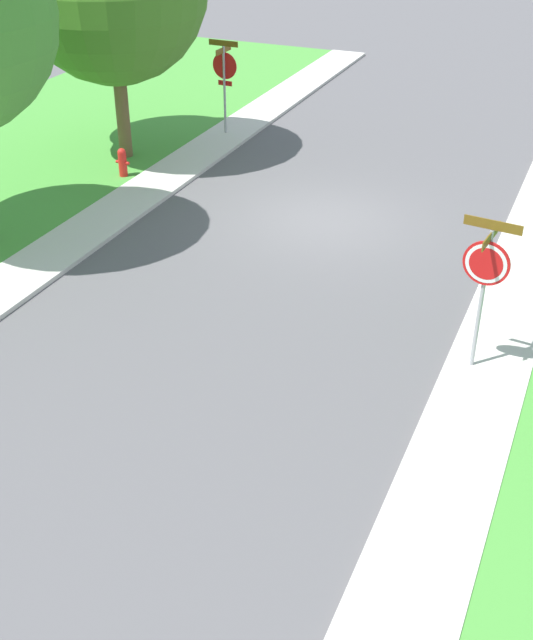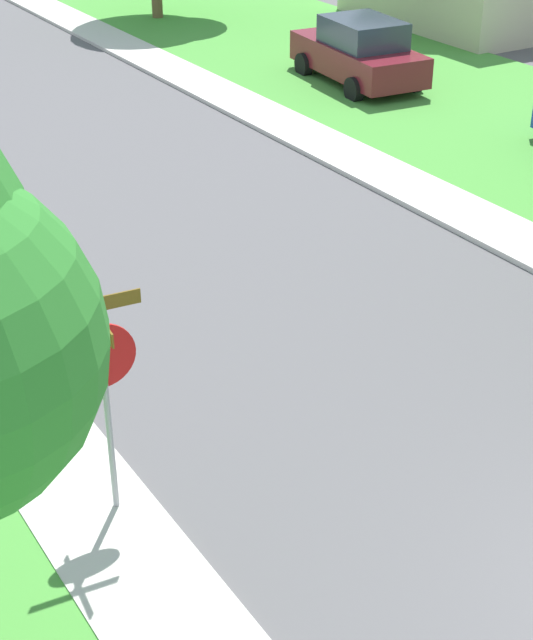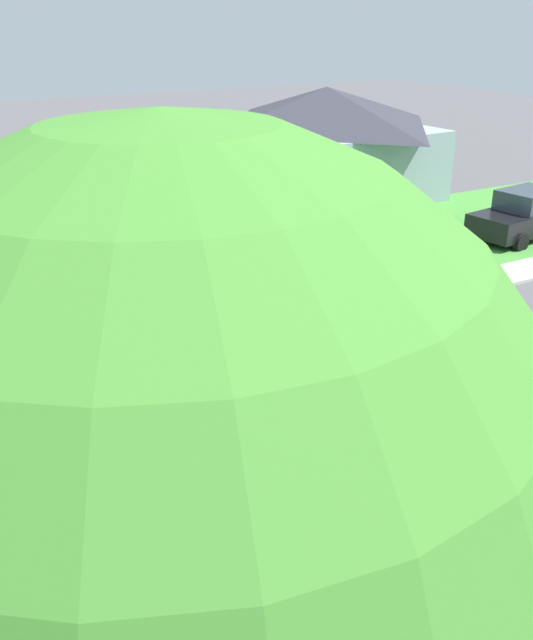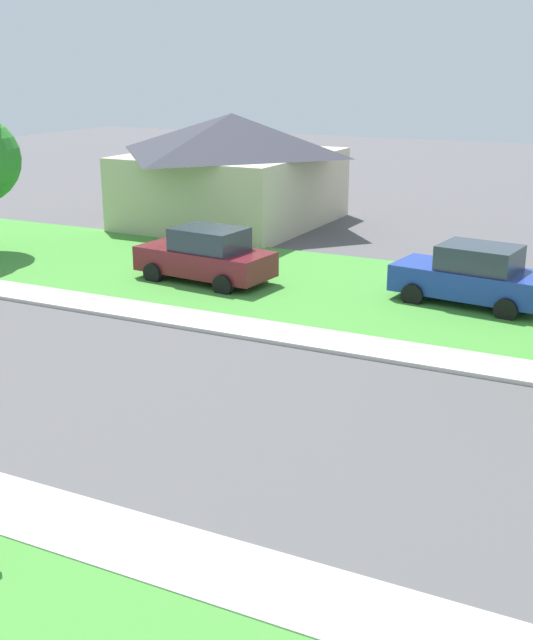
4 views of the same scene
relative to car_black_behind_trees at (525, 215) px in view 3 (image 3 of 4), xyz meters
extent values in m
cube|color=beige|center=(2.58, -11.33, -0.82)|extent=(1.40, 56.00, 0.10)
cube|color=#479338|center=(-2.12, -11.33, -0.83)|extent=(8.00, 56.00, 0.08)
cylinder|color=#9E9EA3|center=(2.86, -18.51, 0.43)|extent=(0.07, 0.07, 2.60)
cube|color=black|center=(0.01, -0.05, -0.17)|extent=(2.33, 4.49, 0.76)
cube|color=#2D3842|center=(-0.02, 0.15, 0.55)|extent=(1.85, 2.29, 0.68)
cylinder|color=black|center=(1.07, -1.26, -0.55)|extent=(0.32, 0.67, 0.64)
cylinder|color=black|center=(-0.72, -1.49, -0.55)|extent=(0.32, 0.67, 0.64)
cylinder|color=black|center=(-1.05, 1.16, -0.55)|extent=(0.32, 0.67, 0.64)
sphere|color=#448A2F|center=(13.65, -18.92, 4.01)|extent=(4.60, 4.60, 4.60)
cube|color=#93A3B2|center=(-9.28, -2.39, 0.63)|extent=(8.75, 7.61, 3.00)
pyramid|color=#33333D|center=(-9.28, -2.39, 2.93)|extent=(9.38, 8.24, 1.60)
cube|color=#51331E|center=(-9.09, -6.01, 0.18)|extent=(1.00, 0.11, 2.10)
cube|color=brown|center=(1.48, -10.80, -0.35)|extent=(0.10, 0.10, 1.05)
cube|color=black|center=(1.48, -10.80, 0.31)|extent=(0.29, 0.50, 0.26)
camera|label=1|loc=(1.49, -6.57, 7.05)|focal=45.87mm
camera|label=2|loc=(-0.31, -26.71, 6.51)|focal=54.89mm
camera|label=3|loc=(16.90, -20.18, 6.72)|focal=39.73mm
camera|label=4|loc=(-5.47, -18.71, 5.69)|focal=45.35mm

